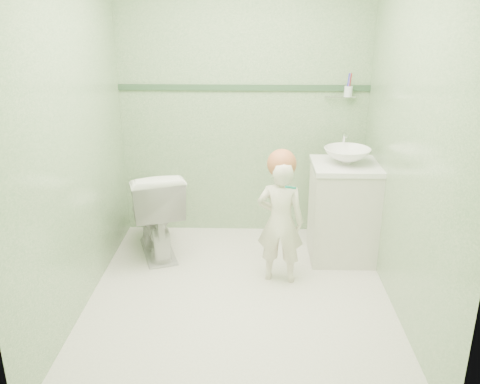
{
  "coord_description": "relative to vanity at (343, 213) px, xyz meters",
  "views": [
    {
      "loc": [
        0.09,
        -3.22,
        2.02
      ],
      "look_at": [
        0.0,
        0.15,
        0.78
      ],
      "focal_mm": 37.96,
      "sensor_mm": 36.0,
      "label": 1
    }
  ],
  "objects": [
    {
      "name": "ground",
      "position": [
        -0.84,
        -0.7,
        -0.4
      ],
      "size": [
        2.5,
        2.5,
        0.0
      ],
      "primitive_type": "plane",
      "color": "beige",
      "rests_on": "ground"
    },
    {
      "name": "room_shell",
      "position": [
        -0.84,
        -0.7,
        0.8
      ],
      "size": [
        2.5,
        2.54,
        2.4
      ],
      "color": "#7BA877",
      "rests_on": "ground"
    },
    {
      "name": "trim_stripe",
      "position": [
        -0.84,
        0.54,
        0.95
      ],
      "size": [
        2.2,
        0.02,
        0.05
      ],
      "primitive_type": "cube",
      "color": "#325237",
      "rests_on": "room_shell"
    },
    {
      "name": "vanity",
      "position": [
        0.0,
        0.0,
        0.0
      ],
      "size": [
        0.52,
        0.5,
        0.8
      ],
      "primitive_type": "cube",
      "color": "beige",
      "rests_on": "ground"
    },
    {
      "name": "counter",
      "position": [
        0.0,
        0.0,
        0.41
      ],
      "size": [
        0.54,
        0.52,
        0.04
      ],
      "primitive_type": "cube",
      "color": "white",
      "rests_on": "vanity"
    },
    {
      "name": "basin",
      "position": [
        0.0,
        0.0,
        0.49
      ],
      "size": [
        0.37,
        0.37,
        0.13
      ],
      "primitive_type": "imported",
      "color": "white",
      "rests_on": "counter"
    },
    {
      "name": "faucet",
      "position": [
        0.0,
        0.19,
        0.57
      ],
      "size": [
        0.03,
        0.13,
        0.18
      ],
      "color": "silver",
      "rests_on": "counter"
    },
    {
      "name": "cup_holder",
      "position": [
        0.05,
        0.48,
        0.93
      ],
      "size": [
        0.26,
        0.07,
        0.21
      ],
      "color": "silver",
      "rests_on": "room_shell"
    },
    {
      "name": "toilet",
      "position": [
        -1.58,
        0.04,
        -0.02
      ],
      "size": [
        0.65,
        0.85,
        0.77
      ],
      "primitive_type": "imported",
      "rotation": [
        0.0,
        0.0,
        3.48
      ],
      "color": "white",
      "rests_on": "ground"
    },
    {
      "name": "toddler",
      "position": [
        -0.54,
        -0.4,
        0.09
      ],
      "size": [
        0.39,
        0.29,
        0.97
      ],
      "primitive_type": "imported",
      "rotation": [
        0.0,
        0.0,
        2.98
      ],
      "color": "beige",
      "rests_on": "ground"
    },
    {
      "name": "hair_cap",
      "position": [
        -0.54,
        -0.37,
        0.54
      ],
      "size": [
        0.22,
        0.22,
        0.22
      ],
      "primitive_type": "sphere",
      "color": "#B4663E",
      "rests_on": "toddler"
    },
    {
      "name": "teal_toothbrush",
      "position": [
        -0.49,
        -0.53,
        0.42
      ],
      "size": [
        0.11,
        0.14,
        0.08
      ],
      "color": "#128673",
      "rests_on": "toddler"
    }
  ]
}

